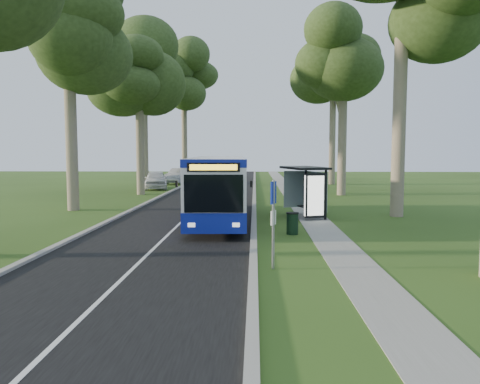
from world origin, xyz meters
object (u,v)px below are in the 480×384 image
object	(u,v)px
litter_bin	(292,223)
bus_shelter	(308,182)
bus	(219,188)
car_white	(156,180)
bus_stop_sign	(273,214)
car_silver	(179,176)

from	to	relation	value
litter_bin	bus_shelter	bearing A→B (deg)	76.32
bus	car_white	bearing A→B (deg)	108.23
bus	litter_bin	bearing A→B (deg)	-52.09
bus_shelter	litter_bin	xyz separation A→B (m)	(-1.15, -4.72, -1.39)
car_white	bus_stop_sign	bearing A→B (deg)	-82.85
bus_stop_sign	car_white	xyz separation A→B (m)	(-9.54, 28.74, -0.78)
car_silver	bus	bearing A→B (deg)	-64.59
car_white	car_silver	size ratio (longest dim) A/B	1.00
bus_stop_sign	bus_shelter	world-z (taller)	bus_shelter
bus	bus_stop_sign	size ratio (longest dim) A/B	4.57
litter_bin	bus	bearing A→B (deg)	130.42
bus_stop_sign	litter_bin	world-z (taller)	bus_stop_sign
bus	car_silver	world-z (taller)	bus
bus_stop_sign	bus_shelter	distance (m)	10.69
bus_stop_sign	car_white	distance (m)	30.29
car_white	car_silver	xyz separation A→B (m)	(0.98, 7.13, -0.03)
car_white	litter_bin	bearing A→B (deg)	-76.55
bus	car_silver	xyz separation A→B (m)	(-6.25, 26.21, -0.81)
bus_shelter	car_white	bearing A→B (deg)	106.13
car_white	bus_shelter	bearing A→B (deg)	-68.57
bus_shelter	car_silver	distance (m)	27.59
bus	bus_shelter	size ratio (longest dim) A/B	3.50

